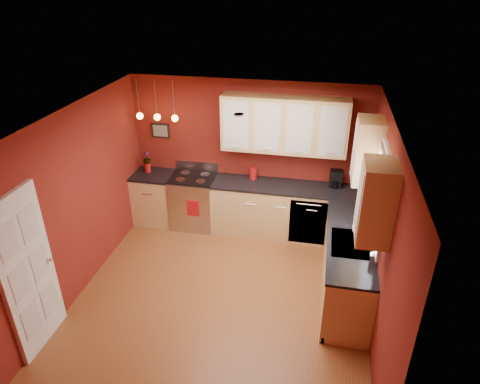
% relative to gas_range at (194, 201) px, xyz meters
% --- Properties ---
extents(floor, '(4.20, 4.20, 0.00)m').
position_rel_gas_range_xyz_m(floor, '(0.92, -1.80, -0.48)').
color(floor, brown).
rests_on(floor, ground).
extents(ceiling, '(4.00, 4.20, 0.02)m').
position_rel_gas_range_xyz_m(ceiling, '(0.92, -1.80, 2.12)').
color(ceiling, white).
rests_on(ceiling, wall_back).
extents(wall_back, '(4.00, 0.02, 2.60)m').
position_rel_gas_range_xyz_m(wall_back, '(0.92, 0.30, 0.82)').
color(wall_back, maroon).
rests_on(wall_back, floor).
extents(wall_front, '(4.00, 0.02, 2.60)m').
position_rel_gas_range_xyz_m(wall_front, '(0.92, -3.90, 0.82)').
color(wall_front, maroon).
rests_on(wall_front, floor).
extents(wall_left, '(0.02, 4.20, 2.60)m').
position_rel_gas_range_xyz_m(wall_left, '(-1.08, -1.80, 0.82)').
color(wall_left, maroon).
rests_on(wall_left, floor).
extents(wall_right, '(0.02, 4.20, 2.60)m').
position_rel_gas_range_xyz_m(wall_right, '(2.92, -1.80, 0.82)').
color(wall_right, maroon).
rests_on(wall_right, floor).
extents(base_cabinets_back_left, '(0.70, 0.60, 0.90)m').
position_rel_gas_range_xyz_m(base_cabinets_back_left, '(-0.73, -0.00, -0.03)').
color(base_cabinets_back_left, tan).
rests_on(base_cabinets_back_left, floor).
extents(base_cabinets_back_right, '(2.54, 0.60, 0.90)m').
position_rel_gas_range_xyz_m(base_cabinets_back_right, '(1.65, -0.00, -0.03)').
color(base_cabinets_back_right, tan).
rests_on(base_cabinets_back_right, floor).
extents(base_cabinets_right, '(0.60, 2.10, 0.90)m').
position_rel_gas_range_xyz_m(base_cabinets_right, '(2.62, -1.35, -0.03)').
color(base_cabinets_right, tan).
rests_on(base_cabinets_right, floor).
extents(counter_back_left, '(0.70, 0.62, 0.04)m').
position_rel_gas_range_xyz_m(counter_back_left, '(-0.73, -0.00, 0.44)').
color(counter_back_left, black).
rests_on(counter_back_left, base_cabinets_back_left).
extents(counter_back_right, '(2.54, 0.62, 0.04)m').
position_rel_gas_range_xyz_m(counter_back_right, '(1.65, -0.00, 0.44)').
color(counter_back_right, black).
rests_on(counter_back_right, base_cabinets_back_right).
extents(counter_right, '(0.62, 2.10, 0.04)m').
position_rel_gas_range_xyz_m(counter_right, '(2.62, -1.35, 0.44)').
color(counter_right, black).
rests_on(counter_right, base_cabinets_right).
extents(gas_range, '(0.76, 0.64, 1.11)m').
position_rel_gas_range_xyz_m(gas_range, '(0.00, 0.00, 0.00)').
color(gas_range, '#B6B6BB').
rests_on(gas_range, floor).
extents(dishwasher_front, '(0.60, 0.02, 0.80)m').
position_rel_gas_range_xyz_m(dishwasher_front, '(2.02, -0.29, -0.03)').
color(dishwasher_front, '#B6B6BB').
rests_on(dishwasher_front, base_cabinets_back_right).
extents(sink, '(0.50, 0.70, 0.33)m').
position_rel_gas_range_xyz_m(sink, '(2.62, -1.50, 0.43)').
color(sink, gray).
rests_on(sink, counter_right).
extents(window, '(0.06, 1.02, 1.22)m').
position_rel_gas_range_xyz_m(window, '(2.89, -1.50, 1.21)').
color(window, white).
rests_on(window, wall_right).
extents(door_left_wall, '(0.12, 0.82, 2.05)m').
position_rel_gas_range_xyz_m(door_left_wall, '(-1.05, -3.00, 0.54)').
color(door_left_wall, white).
rests_on(door_left_wall, floor).
extents(upper_cabinets_back, '(2.00, 0.35, 0.90)m').
position_rel_gas_range_xyz_m(upper_cabinets_back, '(1.52, 0.12, 1.47)').
color(upper_cabinets_back, tan).
rests_on(upper_cabinets_back, wall_back).
extents(upper_cabinets_right, '(0.35, 1.95, 0.90)m').
position_rel_gas_range_xyz_m(upper_cabinets_right, '(2.75, -1.48, 1.47)').
color(upper_cabinets_right, tan).
rests_on(upper_cabinets_right, wall_right).
extents(wall_picture, '(0.32, 0.03, 0.26)m').
position_rel_gas_range_xyz_m(wall_picture, '(-0.63, 0.28, 1.17)').
color(wall_picture, black).
rests_on(wall_picture, wall_back).
extents(pendant_lights, '(0.71, 0.11, 0.66)m').
position_rel_gas_range_xyz_m(pendant_lights, '(-0.53, -0.05, 1.53)').
color(pendant_lights, gray).
rests_on(pendant_lights, ceiling).
extents(red_canister, '(0.13, 0.13, 0.20)m').
position_rel_gas_range_xyz_m(red_canister, '(1.03, 0.15, 0.56)').
color(red_canister, '#A51114').
rests_on(red_canister, counter_back_right).
extents(red_vase, '(0.10, 0.10, 0.16)m').
position_rel_gas_range_xyz_m(red_vase, '(-0.85, 0.07, 0.54)').
color(red_vase, '#A51114').
rests_on(red_vase, counter_back_left).
extents(flowers, '(0.16, 0.16, 0.23)m').
position_rel_gas_range_xyz_m(flowers, '(-0.85, 0.07, 0.72)').
color(flowers, '#A51114').
rests_on(flowers, red_vase).
extents(coffee_maker, '(0.20, 0.20, 0.29)m').
position_rel_gas_range_xyz_m(coffee_maker, '(2.41, 0.14, 0.59)').
color(coffee_maker, black).
rests_on(coffee_maker, counter_back_right).
extents(soap_pump, '(0.09, 0.10, 0.20)m').
position_rel_gas_range_xyz_m(soap_pump, '(2.87, -1.89, 0.56)').
color(soap_pump, white).
rests_on(soap_pump, counter_right).
extents(dish_towel, '(0.22, 0.01, 0.30)m').
position_rel_gas_range_xyz_m(dish_towel, '(0.08, -0.33, 0.04)').
color(dish_towel, '#A51114').
rests_on(dish_towel, gas_range).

